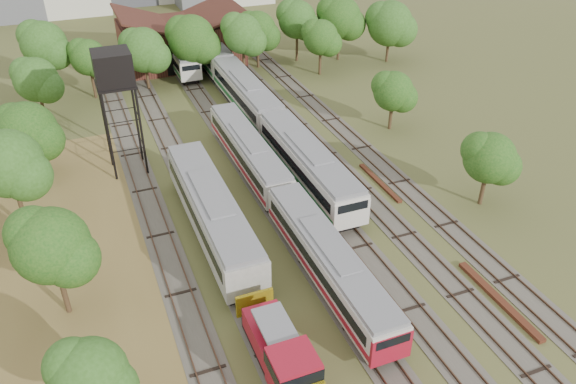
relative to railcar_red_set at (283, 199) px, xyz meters
name	(u,v)px	position (x,y,z in m)	size (l,w,h in m)	color
ground	(411,352)	(2.00, -16.48, -1.77)	(240.00, 240.00, 0.00)	#475123
dry_grass_patch	(95,343)	(-16.00, -8.48, -1.75)	(14.00, 60.00, 0.04)	brown
tracks	(263,167)	(1.33, 8.52, -1.72)	(24.60, 80.00, 0.19)	#4C473D
railcar_red_set	(283,199)	(0.00, 0.00, 0.00)	(2.71, 34.57, 3.34)	black
railcar_green_set	(247,95)	(4.00, 21.45, 0.27)	(3.12, 52.08, 3.86)	black
railcar_rear	(178,54)	(0.00, 39.45, 0.04)	(2.76, 16.08, 3.41)	black
shunter_locomotive	(282,355)	(-6.00, -15.08, -0.18)	(2.55, 8.10, 3.34)	black
old_grey_coach	(212,212)	(-6.00, -0.24, 0.38)	(3.18, 18.00, 3.94)	black
water_tower	(113,72)	(-10.62, 12.93, 7.96)	(3.33, 3.33, 11.53)	black
rail_pile_near	(499,300)	(10.00, -14.87, -1.63)	(0.55, 8.22, 0.27)	#542718
rail_pile_far	(380,183)	(10.20, 1.70, -1.65)	(0.44, 7.07, 0.23)	#542718
maintenance_shed	(181,41)	(1.00, 41.49, 1.15)	(16.45, 11.55, 7.58)	#351813
tree_band_left	(37,209)	(-18.10, 0.63, 3.21)	(8.23, 58.86, 8.67)	#382616
tree_band_far	(244,33)	(7.74, 33.29, 3.81)	(50.01, 10.74, 9.03)	#382616
tree_band_right	(384,83)	(16.84, 13.23, 2.85)	(4.77, 38.40, 7.26)	#382616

